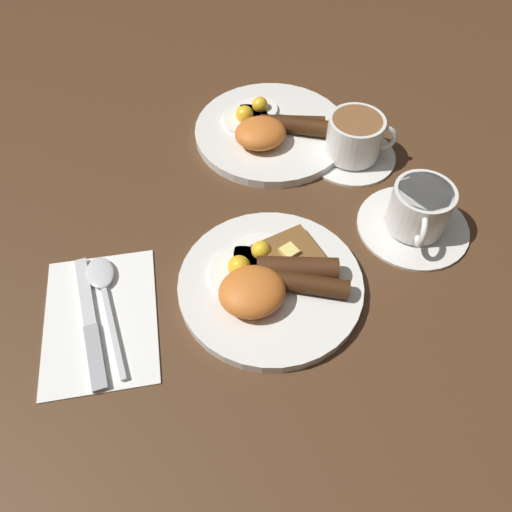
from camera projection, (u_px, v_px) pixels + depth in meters
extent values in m
plane|color=#4C301C|center=(270.00, 288.00, 0.64)|extent=(3.00, 3.00, 0.00)
cylinder|color=silver|center=(270.00, 285.00, 0.64)|extent=(0.24, 0.24, 0.01)
cylinder|color=white|center=(242.00, 273.00, 0.64)|extent=(0.08, 0.08, 0.01)
sphere|color=yellow|center=(239.00, 267.00, 0.63)|extent=(0.03, 0.03, 0.03)
cylinder|color=white|center=(263.00, 254.00, 0.65)|extent=(0.07, 0.07, 0.01)
sphere|color=yellow|center=(260.00, 250.00, 0.65)|extent=(0.03, 0.03, 0.03)
ellipsoid|color=orange|center=(252.00, 291.00, 0.60)|extent=(0.08, 0.07, 0.04)
cylinder|color=#3B200E|center=(311.00, 284.00, 0.61)|extent=(0.10, 0.06, 0.02)
cylinder|color=#432412|center=(298.00, 269.00, 0.63)|extent=(0.11, 0.06, 0.03)
cube|color=brown|center=(289.00, 256.00, 0.65)|extent=(0.09, 0.08, 0.01)
cube|color=#F4E072|center=(289.00, 251.00, 0.64)|extent=(0.03, 0.03, 0.01)
cylinder|color=silver|center=(271.00, 132.00, 0.82)|extent=(0.25, 0.25, 0.01)
cylinder|color=white|center=(246.00, 120.00, 0.82)|extent=(0.08, 0.08, 0.01)
sphere|color=yellow|center=(245.00, 115.00, 0.82)|extent=(0.03, 0.03, 0.03)
cylinder|color=white|center=(258.00, 109.00, 0.84)|extent=(0.06, 0.06, 0.01)
sphere|color=yellow|center=(260.00, 105.00, 0.83)|extent=(0.03, 0.03, 0.03)
ellipsoid|color=orange|center=(260.00, 133.00, 0.78)|extent=(0.08, 0.07, 0.04)
cylinder|color=#391F0D|center=(304.00, 126.00, 0.80)|extent=(0.09, 0.07, 0.03)
cylinder|color=#3C200F|center=(292.00, 123.00, 0.80)|extent=(0.11, 0.06, 0.02)
cylinder|color=silver|center=(413.00, 225.00, 0.70)|extent=(0.16, 0.16, 0.01)
cylinder|color=silver|center=(420.00, 208.00, 0.67)|extent=(0.08, 0.08, 0.06)
cylinder|color=brown|center=(426.00, 192.00, 0.65)|extent=(0.07, 0.07, 0.00)
torus|color=silver|center=(420.00, 229.00, 0.65)|extent=(0.03, 0.04, 0.04)
cylinder|color=silver|center=(351.00, 154.00, 0.79)|extent=(0.14, 0.14, 0.01)
cylinder|color=silver|center=(354.00, 136.00, 0.76)|extent=(0.09, 0.09, 0.06)
cylinder|color=brown|center=(358.00, 121.00, 0.74)|extent=(0.08, 0.08, 0.00)
torus|color=silver|center=(383.00, 137.00, 0.76)|extent=(0.04, 0.03, 0.04)
cube|color=white|center=(101.00, 319.00, 0.61)|extent=(0.16, 0.21, 0.01)
cube|color=silver|center=(85.00, 291.00, 0.63)|extent=(0.02, 0.11, 0.00)
cube|color=#9E9EA3|center=(95.00, 357.00, 0.58)|extent=(0.02, 0.09, 0.01)
ellipsoid|color=silver|center=(100.00, 273.00, 0.65)|extent=(0.04, 0.05, 0.01)
cube|color=silver|center=(113.00, 332.00, 0.60)|extent=(0.02, 0.13, 0.00)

